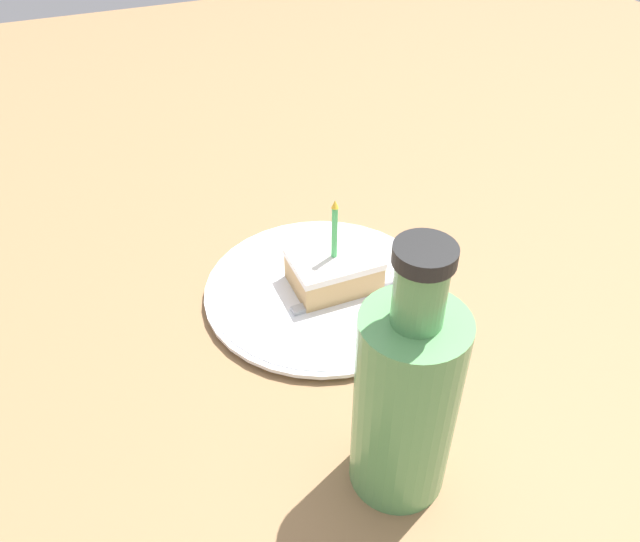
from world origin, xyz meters
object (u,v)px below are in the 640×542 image
Objects in this scene: plate at (320,288)px; fork at (373,285)px; bottle at (406,398)px; cake_slice at (333,268)px.

fork is at bearing -116.14° from plate.
plate is 1.52× the size of fork.
bottle is (-0.22, 0.09, 0.09)m from fork.
bottle is at bearing 158.87° from fork.
bottle is at bearing 173.08° from plate.
fork is at bearing -21.13° from bottle.
plate is 2.36× the size of cake_slice.
plate is 0.06m from fork.
plate is 1.09× the size of bottle.
fork is 0.25m from bottle.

